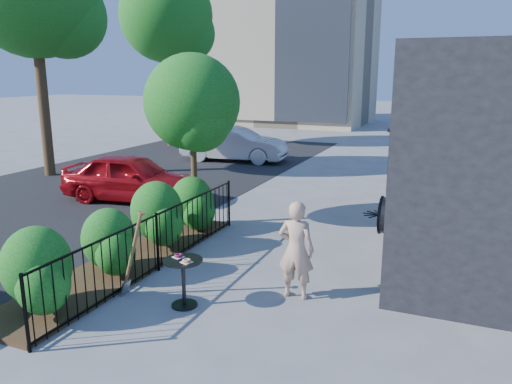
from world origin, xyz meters
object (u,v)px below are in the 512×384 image
at_px(patio_tree, 194,108).
at_px(car_red, 132,178).
at_px(woman, 296,250).
at_px(shovel, 131,258).
at_px(car_silver, 234,144).
at_px(street_tree_far, 167,21).
at_px(cafe_table, 183,274).

distance_m(patio_tree, car_red, 3.77).
distance_m(woman, shovel, 2.64).
relative_size(patio_tree, shovel, 2.63).
distance_m(woman, car_silver, 12.93).
distance_m(woman, car_red, 7.51).
xyz_separation_m(street_tree_far, woman, (11.11, -14.04, -5.11)).
bearing_deg(car_red, car_silver, -5.99).
bearing_deg(woman, patio_tree, -42.36).
distance_m(patio_tree, shovel, 4.50).
bearing_deg(patio_tree, car_red, 154.60).
xyz_separation_m(patio_tree, car_silver, (-2.94, 8.42, -2.06)).
height_order(woman, car_silver, woman).
relative_size(cafe_table, car_silver, 0.19).
height_order(shovel, car_silver, shovel).
xyz_separation_m(car_red, car_silver, (-0.11, 7.08, 0.04)).
distance_m(patio_tree, woman, 4.85).
bearing_deg(car_red, shovel, -150.71).
xyz_separation_m(patio_tree, woman, (3.41, -2.84, -1.96)).
bearing_deg(patio_tree, street_tree_far, 124.51).
bearing_deg(car_red, patio_tree, -122.31).
bearing_deg(car_silver, shovel, -168.38).
bearing_deg(shovel, street_tree_far, 119.96).
height_order(street_tree_far, woman, street_tree_far).
distance_m(street_tree_far, shovel, 18.15).
xyz_separation_m(patio_tree, shovel, (0.98, -3.85, -2.11)).
xyz_separation_m(cafe_table, woman, (1.50, 0.98, 0.27)).
bearing_deg(shovel, car_red, 126.21).
bearing_deg(street_tree_far, cafe_table, -57.39).
relative_size(street_tree_far, car_red, 2.10).
bearing_deg(woman, car_red, -36.40).
relative_size(cafe_table, shovel, 0.54).
bearing_deg(car_silver, car_red, 174.84).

